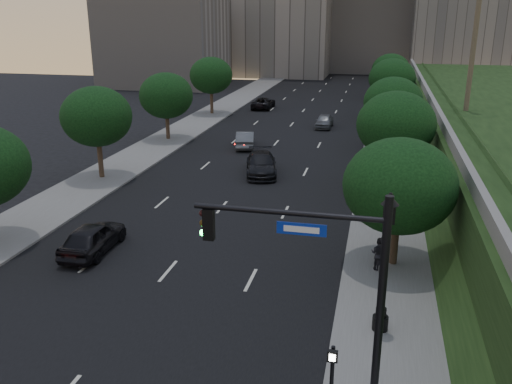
% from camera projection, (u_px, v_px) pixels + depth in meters
% --- Properties ---
extents(ground, '(160.00, 160.00, 0.00)m').
position_uv_depth(ground, '(120.00, 329.00, 20.80)').
color(ground, black).
rests_on(ground, ground).
extents(road_surface, '(16.00, 140.00, 0.02)m').
position_uv_depth(road_surface, '(272.00, 148.00, 48.55)').
color(road_surface, black).
rests_on(road_surface, ground).
extents(sidewalk_right, '(4.50, 140.00, 0.15)m').
position_uv_depth(sidewalk_right, '(389.00, 154.00, 46.36)').
color(sidewalk_right, slate).
rests_on(sidewalk_right, ground).
extents(sidewalk_left, '(4.50, 140.00, 0.15)m').
position_uv_depth(sidewalk_left, '(165.00, 141.00, 50.70)').
color(sidewalk_left, slate).
rests_on(sidewalk_left, ground).
extents(parapet_wall, '(0.35, 90.00, 0.70)m').
position_uv_depth(parapet_wall, '(436.00, 109.00, 42.47)').
color(parapet_wall, slate).
rests_on(parapet_wall, embankment).
extents(office_block_mid, '(22.00, 18.00, 26.00)m').
position_uv_depth(office_block_mid, '(371.00, 5.00, 109.79)').
color(office_block_mid, '#A49D96').
rests_on(office_block_mid, ground).
extents(office_block_filler, '(18.00, 16.00, 14.00)m').
position_uv_depth(office_block_filler, '(165.00, 42.00, 88.85)').
color(office_block_filler, '#A49D96').
rests_on(office_block_filler, ground).
extents(tree_right_a, '(5.20, 5.20, 6.24)m').
position_uv_depth(tree_right_a, '(399.00, 186.00, 24.75)').
color(tree_right_a, '#38281C').
rests_on(tree_right_a, ground).
extents(tree_right_b, '(5.20, 5.20, 6.74)m').
position_uv_depth(tree_right_b, '(396.00, 125.00, 35.70)').
color(tree_right_b, '#38281C').
rests_on(tree_right_b, ground).
extents(tree_right_c, '(5.20, 5.20, 6.24)m').
position_uv_depth(tree_right_c, '(393.00, 102.00, 47.88)').
color(tree_right_c, '#38281C').
rests_on(tree_right_c, ground).
extents(tree_right_d, '(5.20, 5.20, 6.74)m').
position_uv_depth(tree_right_d, '(392.00, 79.00, 60.67)').
color(tree_right_d, '#38281C').
rests_on(tree_right_d, ground).
extents(tree_right_e, '(5.20, 5.20, 6.24)m').
position_uv_depth(tree_right_e, '(391.00, 70.00, 74.71)').
color(tree_right_e, '#38281C').
rests_on(tree_right_e, ground).
extents(tree_left_b, '(5.00, 5.00, 6.71)m').
position_uv_depth(tree_left_b, '(96.00, 117.00, 38.19)').
color(tree_left_b, '#38281C').
rests_on(tree_left_b, ground).
extents(tree_left_c, '(5.00, 5.00, 6.34)m').
position_uv_depth(tree_left_c, '(166.00, 96.00, 50.33)').
color(tree_left_c, '#38281C').
rests_on(tree_left_c, ground).
extents(tree_left_d, '(5.00, 5.00, 6.71)m').
position_uv_depth(tree_left_d, '(211.00, 75.00, 63.17)').
color(tree_left_d, '#38281C').
rests_on(tree_left_d, ground).
extents(traffic_signal_mast, '(5.68, 0.56, 7.00)m').
position_uv_depth(traffic_signal_mast, '(341.00, 303.00, 15.45)').
color(traffic_signal_mast, black).
rests_on(traffic_signal_mast, ground).
extents(street_lamp, '(0.64, 0.64, 5.62)m').
position_uv_depth(street_lamp, '(384.00, 270.00, 19.74)').
color(street_lamp, black).
rests_on(street_lamp, ground).
extents(pedestrian_signal, '(0.30, 0.33, 2.50)m').
position_uv_depth(pedestrian_signal, '(332.00, 375.00, 15.70)').
color(pedestrian_signal, black).
rests_on(pedestrian_signal, ground).
extents(sedan_near_left, '(1.97, 4.67, 1.58)m').
position_uv_depth(sedan_near_left, '(93.00, 238.00, 27.26)').
color(sedan_near_left, black).
rests_on(sedan_near_left, ground).
extents(sedan_mid_left, '(2.47, 4.72, 1.48)m').
position_uv_depth(sedan_mid_left, '(245.00, 139.00, 48.59)').
color(sedan_mid_left, '#575A5E').
rests_on(sedan_mid_left, ground).
extents(sedan_far_left, '(2.36, 5.07, 1.41)m').
position_uv_depth(sedan_far_left, '(263.00, 103.00, 68.33)').
color(sedan_far_left, black).
rests_on(sedan_far_left, ground).
extents(sedan_near_right, '(3.40, 5.78, 1.57)m').
position_uv_depth(sedan_near_right, '(261.00, 164.00, 40.49)').
color(sedan_near_right, black).
rests_on(sedan_near_right, ground).
extents(sedan_far_right, '(1.79, 4.20, 1.42)m').
position_uv_depth(sedan_far_right, '(324.00, 121.00, 56.98)').
color(sedan_far_right, slate).
rests_on(sedan_far_right, ground).
extents(pedestrian_a, '(0.69, 0.52, 1.69)m').
position_uv_depth(pedestrian_a, '(381.00, 254.00, 24.93)').
color(pedestrian_a, black).
rests_on(pedestrian_a, sidewalk_right).
extents(pedestrian_b, '(0.95, 0.86, 1.60)m').
position_uv_depth(pedestrian_b, '(379.00, 254.00, 25.05)').
color(pedestrian_b, black).
rests_on(pedestrian_b, sidewalk_right).
extents(pedestrian_c, '(1.10, 0.55, 1.81)m').
position_uv_depth(pedestrian_c, '(366.00, 206.00, 30.84)').
color(pedestrian_c, black).
rests_on(pedestrian_c, sidewalk_right).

